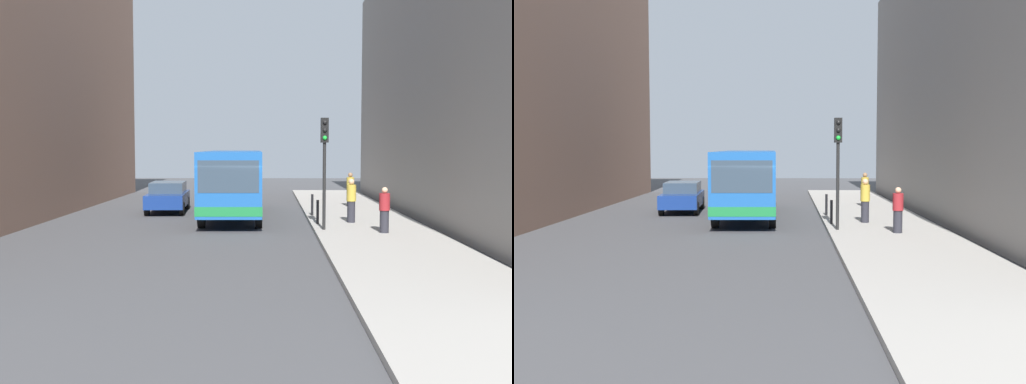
# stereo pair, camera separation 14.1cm
# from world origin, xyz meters

# --- Properties ---
(ground_plane) EXTENTS (80.00, 80.00, 0.00)m
(ground_plane) POSITION_xyz_m (0.00, 0.00, 0.00)
(ground_plane) COLOR #424244
(sidewalk) EXTENTS (4.40, 40.00, 0.15)m
(sidewalk) POSITION_xyz_m (5.40, 0.00, 0.07)
(sidewalk) COLOR #9E9991
(sidewalk) RESTS_ON ground
(building_right) EXTENTS (7.00, 32.00, 13.15)m
(building_right) POSITION_xyz_m (11.50, 4.00, 6.58)
(building_right) COLOR gray
(building_right) RESTS_ON ground
(bus) EXTENTS (2.77, 11.07, 3.00)m
(bus) POSITION_xyz_m (-0.10, 4.42, 1.73)
(bus) COLOR #19519E
(bus) RESTS_ON ground
(car_beside_bus) EXTENTS (2.05, 4.49, 1.48)m
(car_beside_bus) POSITION_xyz_m (-3.43, 6.30, 0.78)
(car_beside_bus) COLOR navy
(car_beside_bus) RESTS_ON ground
(traffic_light) EXTENTS (0.28, 0.33, 4.10)m
(traffic_light) POSITION_xyz_m (3.55, -1.19, 3.01)
(traffic_light) COLOR black
(traffic_light) RESTS_ON sidewalk
(bollard_near) EXTENTS (0.11, 0.11, 0.95)m
(bollard_near) POSITION_xyz_m (3.45, 0.51, 0.62)
(bollard_near) COLOR black
(bollard_near) RESTS_ON sidewalk
(bollard_mid) EXTENTS (0.11, 0.11, 0.95)m
(bollard_mid) POSITION_xyz_m (3.45, 3.57, 0.62)
(bollard_mid) COLOR black
(bollard_mid) RESTS_ON sidewalk
(pedestrian_near_signal) EXTENTS (0.38, 0.38, 1.63)m
(pedestrian_near_signal) POSITION_xyz_m (5.62, -1.96, 0.96)
(pedestrian_near_signal) COLOR #26262D
(pedestrian_near_signal) RESTS_ON sidewalk
(pedestrian_mid_sidewalk) EXTENTS (0.38, 0.38, 1.76)m
(pedestrian_mid_sidewalk) POSITION_xyz_m (4.84, 1.05, 1.03)
(pedestrian_mid_sidewalk) COLOR #26262D
(pedestrian_mid_sidewalk) RESTS_ON sidewalk
(pedestrian_far_sidewalk) EXTENTS (0.38, 0.38, 1.74)m
(pedestrian_far_sidewalk) POSITION_xyz_m (5.68, 7.79, 1.02)
(pedestrian_far_sidewalk) COLOR #26262D
(pedestrian_far_sidewalk) RESTS_ON sidewalk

